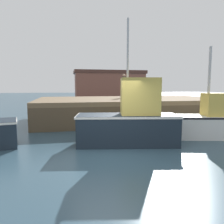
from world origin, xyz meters
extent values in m
cube|color=#2D4756|center=(0.00, 0.00, -0.05)|extent=(120.00, 160.00, 0.10)
cube|color=brown|center=(2.92, 7.81, 1.35)|extent=(12.42, 6.99, 0.25)
cube|color=#4E402E|center=(2.92, 4.44, 0.61)|extent=(12.42, 0.24, 1.23)
cylinder|color=#4E402E|center=(-2.89, 4.56, 0.61)|extent=(0.37, 0.37, 1.23)
cylinder|color=#4E402E|center=(2.92, 4.56, 0.61)|extent=(0.37, 0.37, 1.23)
cylinder|color=#4E402E|center=(-0.80, 11.07, 0.61)|extent=(0.37, 0.37, 1.23)
cylinder|color=#4E402E|center=(6.65, 11.07, 0.61)|extent=(0.37, 0.37, 1.23)
cylinder|color=#4E402E|center=(0.02, 4.56, 0.61)|extent=(5.84, 0.19, 1.17)
cube|color=#19232D|center=(0.91, 1.21, 0.60)|extent=(4.06, 2.07, 1.20)
cube|color=silver|center=(0.91, 1.21, 1.15)|extent=(4.14, 2.11, 0.08)
cube|color=gold|center=(1.39, 1.12, 1.91)|extent=(1.61, 1.25, 1.42)
cylinder|color=#B7B7BC|center=(0.91, 1.21, 3.72)|extent=(0.08, 0.08, 2.21)
cube|color=silver|center=(4.74, 1.63, 0.50)|extent=(3.57, 2.01, 1.00)
cube|color=black|center=(4.74, 1.63, 0.95)|extent=(3.64, 2.05, 0.08)
cube|color=gold|center=(5.15, 1.54, 1.50)|extent=(1.37, 1.20, 1.00)
cylinder|color=#B7B7BC|center=(4.74, 1.63, 3.00)|extent=(0.12, 0.12, 2.01)
cube|color=white|center=(6.03, 3.12, 0.22)|extent=(1.98, 0.91, 0.43)
cube|color=#7F6647|center=(6.03, 3.12, 0.45)|extent=(0.17, 0.62, 0.04)
cylinder|color=#2D3342|center=(2.76, 8.63, 1.91)|extent=(0.29, 0.29, 0.85)
cylinder|color=#333338|center=(2.76, 8.63, 2.66)|extent=(0.34, 0.34, 0.66)
sphere|color=tan|center=(2.76, 8.63, 3.10)|extent=(0.22, 0.22, 0.22)
cube|color=brown|center=(5.51, 28.08, 2.16)|extent=(10.80, 4.33, 4.31)
cube|color=#4F2D24|center=(5.51, 28.08, 4.56)|extent=(11.23, 4.51, 0.50)
camera|label=1|loc=(-1.44, -7.06, 2.28)|focal=35.46mm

